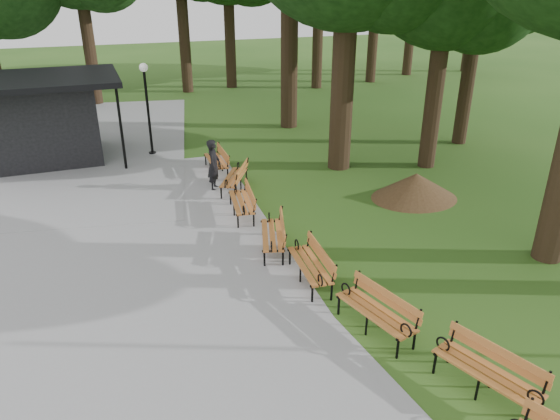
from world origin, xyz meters
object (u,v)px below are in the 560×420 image
object	(u,v)px
bench_1	(487,373)
bench_6	(234,178)
bench_2	(376,312)
bench_4	(272,235)
bench_5	(241,202)
person	(214,165)
lamp_post	(146,91)
kiosk	(42,119)
bench_3	(310,265)
dirt_mound	(415,186)
bench_7	(216,161)

from	to	relation	value
bench_1	bench_6	world-z (taller)	same
bench_2	bench_6	bearing A→B (deg)	169.85
bench_4	bench_5	xyz separation A→B (m)	(-0.17, 2.26, 0.00)
person	bench_2	distance (m)	8.47
lamp_post	bench_2	bearing A→B (deg)	-77.84
bench_4	bench_6	xyz separation A→B (m)	(0.14, 4.26, 0.00)
kiosk	bench_5	world-z (taller)	kiosk
bench_1	bench_3	distance (m)	4.42
bench_5	bench_6	distance (m)	2.03
bench_5	person	bearing A→B (deg)	-166.20
lamp_post	bench_6	size ratio (longest dim) A/B	1.84
dirt_mound	bench_1	world-z (taller)	bench_1
person	bench_1	xyz separation A→B (m)	(2.15, -10.47, -0.40)
bench_4	lamp_post	bearing A→B (deg)	-151.50
person	bench_4	bearing A→B (deg)	-150.32
bench_3	bench_7	xyz separation A→B (m)	(-0.35, 7.79, 0.00)
bench_3	bench_6	xyz separation A→B (m)	(-0.18, 5.96, 0.00)
bench_3	bench_5	world-z (taller)	same
bench_4	bench_6	world-z (taller)	same
dirt_mound	bench_4	world-z (taller)	bench_4
bench_2	bench_4	distance (m)	3.88
lamp_post	bench_3	size ratio (longest dim) A/B	1.84
dirt_mound	bench_5	xyz separation A→B (m)	(-5.49, 0.51, 0.03)
bench_7	person	bearing A→B (deg)	-13.88
person	bench_7	xyz separation A→B (m)	(0.40, 1.51, -0.40)
kiosk	bench_5	distance (m)	9.29
kiosk	bench_6	bearing A→B (deg)	-43.69
kiosk	dirt_mound	xyz separation A→B (m)	(11.01, -7.89, -1.16)
person	bench_7	world-z (taller)	person
dirt_mound	bench_3	world-z (taller)	bench_3
person	bench_7	size ratio (longest dim) A/B	0.88
bench_1	dirt_mound	bearing A→B (deg)	134.74
kiosk	bench_5	bearing A→B (deg)	-54.23
kiosk	bench_1	size ratio (longest dim) A/B	2.64
bench_1	bench_2	size ratio (longest dim) A/B	1.00
bench_1	bench_4	distance (m)	6.14
person	bench_3	size ratio (longest dim) A/B	0.88
person	bench_1	distance (m)	10.69
bench_2	lamp_post	bearing A→B (deg)	177.11
bench_7	bench_4	bearing A→B (deg)	1.25
dirt_mound	bench_3	xyz separation A→B (m)	(-5.00, -3.45, 0.03)
bench_6	lamp_post	bearing A→B (deg)	-127.91
lamp_post	bench_7	world-z (taller)	lamp_post
lamp_post	bench_3	world-z (taller)	lamp_post
bench_1	bench_2	distance (m)	2.29
dirt_mound	bench_7	world-z (taller)	bench_7
lamp_post	bench_1	xyz separation A→B (m)	(3.64, -14.87, -2.04)
bench_6	bench_4	bearing A→B (deg)	26.59
bench_2	bench_6	world-z (taller)	same
bench_2	bench_4	world-z (taller)	same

